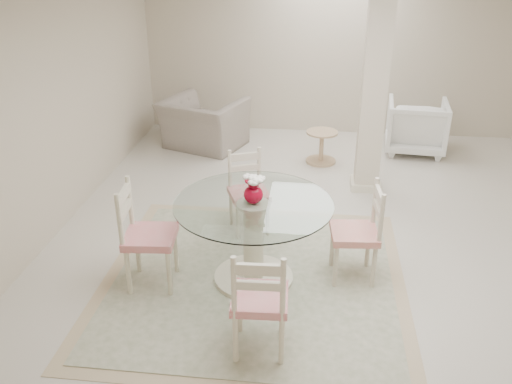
# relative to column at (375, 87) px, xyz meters

# --- Properties ---
(ground) EXTENTS (7.00, 7.00, 0.00)m
(ground) POSITION_rel_column_xyz_m (-0.50, -1.30, -1.35)
(ground) COLOR beige
(ground) RESTS_ON ground
(room_shell) EXTENTS (6.02, 7.02, 2.71)m
(room_shell) POSITION_rel_column_xyz_m (-0.50, -1.30, 0.51)
(room_shell) COLOR beige
(room_shell) RESTS_ON ground
(column) EXTENTS (0.30, 0.30, 2.70)m
(column) POSITION_rel_column_xyz_m (0.00, 0.00, 0.00)
(column) COLOR beige
(column) RESTS_ON ground
(area_rug) EXTENTS (2.90, 2.90, 0.02)m
(area_rug) POSITION_rel_column_xyz_m (-1.21, -2.28, -1.34)
(area_rug) COLOR tan
(area_rug) RESTS_ON ground
(dining_table) EXTENTS (1.45, 1.45, 0.84)m
(dining_table) POSITION_rel_column_xyz_m (-1.21, -2.28, -0.92)
(dining_table) COLOR beige
(dining_table) RESTS_ON ground
(red_vase) EXTENTS (0.21, 0.19, 0.27)m
(red_vase) POSITION_rel_column_xyz_m (-1.20, -2.28, -0.37)
(red_vase) COLOR #A2041E
(red_vase) RESTS_ON dining_table
(dining_chair_east) EXTENTS (0.47, 0.47, 1.08)m
(dining_chair_east) POSITION_rel_column_xyz_m (-0.20, -2.10, -0.78)
(dining_chair_east) COLOR beige
(dining_chair_east) RESTS_ON ground
(dining_chair_north) EXTENTS (0.53, 0.53, 1.02)m
(dining_chair_north) POSITION_rel_column_xyz_m (-1.40, -1.28, -0.81)
(dining_chair_north) COLOR beige
(dining_chair_north) RESTS_ON ground
(dining_chair_west) EXTENTS (0.50, 0.50, 1.14)m
(dining_chair_west) POSITION_rel_column_xyz_m (-2.22, -2.45, -0.75)
(dining_chair_west) COLOR beige
(dining_chair_west) RESTS_ON ground
(dining_chair_south) EXTENTS (0.45, 0.45, 1.08)m
(dining_chair_south) POSITION_rel_column_xyz_m (-1.04, -3.28, -0.78)
(dining_chair_south) COLOR beige
(dining_chair_south) RESTS_ON ground
(recliner_taupe) EXTENTS (1.44, 1.35, 0.75)m
(recliner_taupe) POSITION_rel_column_xyz_m (-2.41, 1.23, -0.97)
(recliner_taupe) COLOR gray
(recliner_taupe) RESTS_ON ground
(armchair_white) EXTENTS (0.94, 0.96, 0.80)m
(armchair_white) POSITION_rel_column_xyz_m (0.82, 1.42, -0.95)
(armchair_white) COLOR white
(armchair_white) RESTS_ON ground
(side_table) EXTENTS (0.45, 0.45, 0.47)m
(side_table) POSITION_rel_column_xyz_m (-0.59, 0.80, -1.13)
(side_table) COLOR tan
(side_table) RESTS_ON ground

